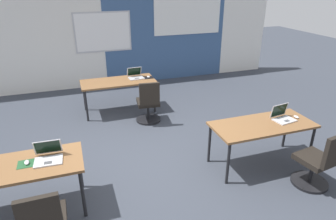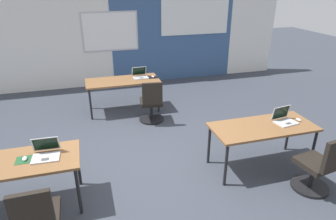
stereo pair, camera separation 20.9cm
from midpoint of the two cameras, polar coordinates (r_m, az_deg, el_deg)
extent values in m
plane|color=#383D47|center=(4.93, -3.44, -10.07)|extent=(24.00, 24.00, 0.00)
cube|color=silver|center=(8.35, -10.35, 14.32)|extent=(10.00, 0.20, 2.80)
cube|color=#385684|center=(8.61, 1.88, 14.97)|extent=(3.54, 0.01, 2.80)
cube|color=#B7B7BC|center=(8.22, -10.40, 14.73)|extent=(1.48, 0.02, 1.04)
cube|color=white|center=(8.22, -10.39, 14.73)|extent=(1.40, 0.02, 0.96)
cube|color=white|center=(8.73, 6.11, 18.77)|extent=(2.00, 0.02, 1.36)
cube|color=brown|center=(4.07, -26.72, -9.25)|extent=(1.60, 0.70, 0.04)
cylinder|color=black|center=(3.93, -15.47, -14.99)|extent=(0.04, 0.04, 0.68)
cylinder|color=black|center=(4.42, -15.72, -10.18)|extent=(0.04, 0.04, 0.68)
cube|color=brown|center=(4.74, 19.18, -3.13)|extent=(1.60, 0.70, 0.04)
cylinder|color=black|center=(4.35, 12.54, -10.46)|extent=(0.04, 0.04, 0.68)
cylinder|color=black|center=(5.15, 27.34, -6.93)|extent=(0.04, 0.04, 0.68)
cylinder|color=black|center=(4.79, 9.21, -6.63)|extent=(0.04, 0.04, 0.68)
cylinder|color=black|center=(5.54, 23.30, -4.00)|extent=(0.04, 0.04, 0.68)
cube|color=brown|center=(6.58, -7.90, 5.61)|extent=(1.60, 0.70, 0.04)
cylinder|color=black|center=(6.37, -13.88, 1.02)|extent=(0.04, 0.04, 0.68)
cylinder|color=black|center=(6.57, -0.93, 2.45)|extent=(0.04, 0.04, 0.68)
cylinder|color=black|center=(6.93, -14.17, 2.88)|extent=(0.04, 0.04, 0.68)
cylinder|color=black|center=(7.11, -2.20, 4.16)|extent=(0.04, 0.04, 0.68)
cube|color=silver|center=(4.94, 23.02, -2.28)|extent=(0.36, 0.28, 0.02)
cube|color=#4C4C4F|center=(4.91, 23.47, -2.41)|extent=(0.10, 0.07, 0.00)
cube|color=silver|center=(4.98, 22.15, -0.46)|extent=(0.33, 0.09, 0.22)
cube|color=black|center=(4.97, 22.20, -0.48)|extent=(0.30, 0.08, 0.19)
ellipsoid|color=silver|center=(5.11, 25.06, -1.71)|extent=(0.06, 0.10, 0.03)
cylinder|color=black|center=(4.89, 26.86, -13.08)|extent=(0.52, 0.52, 0.04)
cylinder|color=black|center=(4.79, 27.29, -11.24)|extent=(0.06, 0.06, 0.34)
cube|color=black|center=(4.68, 27.78, -9.12)|extent=(0.50, 0.50, 0.08)
cube|color=black|center=(4.43, 30.92, -7.62)|extent=(0.40, 0.12, 0.46)
sphere|color=black|center=(5.00, 24.82, -11.75)|extent=(0.04, 0.04, 0.04)
sphere|color=black|center=(5.02, 29.16, -12.59)|extent=(0.04, 0.04, 0.04)
sphere|color=black|center=(4.70, 25.77, -14.40)|extent=(0.04, 0.04, 0.04)
cube|color=silver|center=(3.97, -21.22, -8.64)|extent=(0.34, 0.24, 0.02)
cube|color=#4C4C4F|center=(3.92, -21.32, -8.92)|extent=(0.09, 0.06, 0.00)
cube|color=silver|center=(4.04, -21.25, -6.16)|extent=(0.33, 0.09, 0.21)
cube|color=black|center=(4.03, -21.26, -6.17)|extent=(0.30, 0.08, 0.18)
cube|color=#23512D|center=(4.04, -24.64, -8.78)|extent=(0.22, 0.19, 0.00)
ellipsoid|color=silver|center=(4.03, -24.69, -8.55)|extent=(0.06, 0.10, 0.03)
cube|color=black|center=(3.62, -22.17, -18.43)|extent=(0.45, 0.45, 0.08)
cube|color=black|center=(3.26, -23.20, -17.79)|extent=(0.40, 0.07, 0.46)
cube|color=#B7B7BC|center=(6.67, -4.41, 6.27)|extent=(0.34, 0.25, 0.02)
cube|color=#4C4C4F|center=(6.62, -4.29, 6.22)|extent=(0.09, 0.06, 0.00)
cube|color=#B7B7BC|center=(6.78, -4.77, 7.54)|extent=(0.33, 0.10, 0.21)
cube|color=black|center=(6.78, -4.76, 7.54)|extent=(0.30, 0.09, 0.18)
cube|color=black|center=(6.70, -2.05, 6.34)|extent=(0.22, 0.19, 0.00)
ellipsoid|color=silver|center=(6.70, -2.05, 6.50)|extent=(0.07, 0.11, 0.03)
cylinder|color=black|center=(6.30, -2.26, -1.77)|extent=(0.52, 0.52, 0.04)
cylinder|color=black|center=(6.22, -2.28, -0.19)|extent=(0.06, 0.06, 0.34)
cube|color=black|center=(6.13, -2.32, 1.60)|extent=(0.49, 0.49, 0.08)
cube|color=black|center=(5.80, -2.03, 3.13)|extent=(0.40, 0.10, 0.46)
sphere|color=black|center=(6.50, -2.53, -0.86)|extent=(0.04, 0.04, 0.04)
sphere|color=black|center=(6.26, -0.15, -1.89)|extent=(0.04, 0.04, 0.04)
sphere|color=black|center=(6.21, -4.21, -2.19)|extent=(0.04, 0.04, 0.04)
camera|label=1|loc=(0.10, -88.73, 0.57)|focal=31.44mm
camera|label=2|loc=(0.10, 91.27, -0.57)|focal=31.44mm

